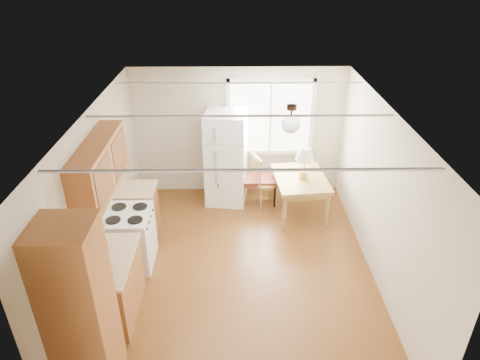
{
  "coord_description": "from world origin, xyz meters",
  "views": [
    {
      "loc": [
        -0.08,
        -5.13,
        4.35
      ],
      "look_at": [
        0.01,
        0.76,
        1.15
      ],
      "focal_mm": 32.0,
      "sensor_mm": 36.0,
      "label": 1
    }
  ],
  "objects_px": {
    "refrigerator": "(226,158)",
    "dining_table": "(300,182)",
    "chair": "(261,178)",
    "bench": "(249,181)"
  },
  "relations": [
    {
      "from": "refrigerator",
      "to": "chair",
      "type": "xyz_separation_m",
      "value": [
        0.65,
        -0.24,
        -0.3
      ]
    },
    {
      "from": "refrigerator",
      "to": "bench",
      "type": "xyz_separation_m",
      "value": [
        0.42,
        -0.14,
        -0.42
      ]
    },
    {
      "from": "refrigerator",
      "to": "dining_table",
      "type": "xyz_separation_m",
      "value": [
        1.34,
        -0.51,
        -0.25
      ]
    },
    {
      "from": "chair",
      "to": "refrigerator",
      "type": "bearing_deg",
      "value": 139.36
    },
    {
      "from": "refrigerator",
      "to": "dining_table",
      "type": "relative_size",
      "value": 1.41
    },
    {
      "from": "bench",
      "to": "chair",
      "type": "height_order",
      "value": "chair"
    },
    {
      "from": "refrigerator",
      "to": "dining_table",
      "type": "distance_m",
      "value": 1.45
    },
    {
      "from": "bench",
      "to": "chair",
      "type": "bearing_deg",
      "value": -22.75
    },
    {
      "from": "refrigerator",
      "to": "dining_table",
      "type": "height_order",
      "value": "refrigerator"
    },
    {
      "from": "chair",
      "to": "dining_table",
      "type": "bearing_deg",
      "value": -41.4
    }
  ]
}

